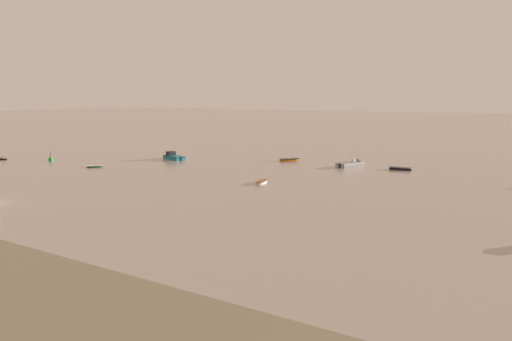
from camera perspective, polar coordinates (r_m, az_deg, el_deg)
name	(u,v)px	position (r m, az deg, el deg)	size (l,w,h in m)	color
motorboat_moored_0	(354,165)	(93.09, 11.82, 0.70)	(4.72, 7.01, 2.28)	gray
rowboat_moored_0	(289,160)	(98.88, 4.10, 1.28)	(4.19, 4.57, 0.73)	orange
rowboat_moored_1	(400,169)	(90.63, 17.19, 0.19)	(4.29, 1.69, 0.67)	black
motorboat_moored_2	(172,157)	(103.46, -10.24, 1.60)	(6.86, 4.06, 2.47)	#197084
rowboat_moored_2	(1,159)	(114.99, -28.66, 1.26)	(3.73, 1.70, 0.57)	black
rowboat_moored_3	(262,182)	(73.15, 0.73, -1.45)	(1.92, 3.79, 0.57)	white
rowboat_moored_4	(95,167)	(94.97, -19.06, 0.45)	(2.86, 2.91, 0.48)	#23602D
channel_buoy	(51,159)	(107.86, -23.75, 1.32)	(0.90, 0.90, 2.30)	#198C2D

